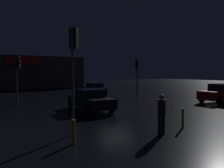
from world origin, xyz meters
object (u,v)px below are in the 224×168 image
(traffic_signal_main, at_px, (137,71))
(car_crossing, at_px, (90,100))
(traffic_signal_opposite, at_px, (74,55))
(car_far, at_px, (95,89))
(store_building, at_px, (22,72))
(car_near, at_px, (221,93))
(traffic_signal_cross_right, at_px, (18,69))
(pedestrian, at_px, (162,111))

(traffic_signal_main, xyz_separation_m, car_crossing, (-7.66, -5.69, -2.05))
(traffic_signal_opposite, relative_size, car_far, 1.14)
(store_building, xyz_separation_m, car_far, (6.58, -16.32, -1.95))
(traffic_signal_main, height_order, car_far, traffic_signal_main)
(traffic_signal_main, xyz_separation_m, traffic_signal_opposite, (-10.46, -10.94, 0.59))
(traffic_signal_main, distance_m, car_near, 8.44)
(store_building, bearing_deg, car_near, -63.03)
(car_near, bearing_deg, traffic_signal_opposite, -165.18)
(car_near, xyz_separation_m, car_far, (-7.43, 11.22, -0.10))
(store_building, distance_m, car_far, 17.70)
(traffic_signal_main, bearing_deg, car_crossing, -143.37)
(car_far, distance_m, car_crossing, 10.79)
(traffic_signal_opposite, bearing_deg, car_near, 14.82)
(car_far, relative_size, car_crossing, 0.88)
(store_building, relative_size, traffic_signal_cross_right, 4.97)
(traffic_signal_cross_right, bearing_deg, car_near, -24.12)
(traffic_signal_opposite, height_order, car_near, traffic_signal_opposite)
(traffic_signal_opposite, relative_size, pedestrian, 2.63)
(traffic_signal_opposite, bearing_deg, car_far, 64.45)
(store_building, relative_size, traffic_signal_opposite, 4.42)
(store_building, distance_m, car_near, 30.95)
(car_near, bearing_deg, traffic_signal_cross_right, 155.88)
(store_building, relative_size, car_crossing, 4.44)
(store_building, xyz_separation_m, pedestrian, (2.65, -33.17, -1.70))
(car_near, relative_size, car_far, 1.12)
(traffic_signal_cross_right, distance_m, pedestrian, 13.80)
(store_building, relative_size, car_far, 5.03)
(car_near, bearing_deg, car_far, 123.51)
(traffic_signal_opposite, bearing_deg, car_crossing, 61.93)
(traffic_signal_cross_right, bearing_deg, traffic_signal_main, -0.60)
(car_crossing, bearing_deg, car_far, 65.85)
(traffic_signal_opposite, relative_size, traffic_signal_cross_right, 1.12)
(car_crossing, relative_size, pedestrian, 2.62)
(car_near, bearing_deg, store_building, 116.97)
(traffic_signal_cross_right, xyz_separation_m, car_far, (8.63, 4.03, -2.20))
(traffic_signal_main, height_order, pedestrian, traffic_signal_main)
(store_building, relative_size, pedestrian, 11.64)
(traffic_signal_main, bearing_deg, pedestrian, -119.45)
(traffic_signal_main, distance_m, car_crossing, 9.76)
(traffic_signal_opposite, distance_m, car_far, 16.94)
(car_far, height_order, car_crossing, car_crossing)
(traffic_signal_main, bearing_deg, traffic_signal_opposite, -133.71)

